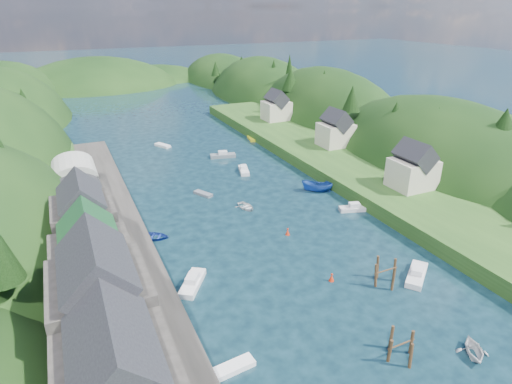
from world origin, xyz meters
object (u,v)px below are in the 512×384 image
piling_cluster_far (385,275)px  channel_buoy_near (332,278)px  channel_buoy_far (288,232)px  piling_cluster_near (400,349)px

piling_cluster_far → channel_buoy_near: 6.48m
piling_cluster_far → channel_buoy_far: size_ratio=3.39×
piling_cluster_far → channel_buoy_near: bearing=150.3°
channel_buoy_near → piling_cluster_far: bearing=-29.7°
channel_buoy_far → channel_buoy_near: bearing=-93.1°
piling_cluster_near → channel_buoy_near: 13.48m
piling_cluster_near → piling_cluster_far: bearing=56.4°
piling_cluster_far → channel_buoy_far: piling_cluster_far is taller
piling_cluster_near → piling_cluster_far: 12.28m
piling_cluster_near → channel_buoy_far: (1.90, 26.00, -0.64)m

